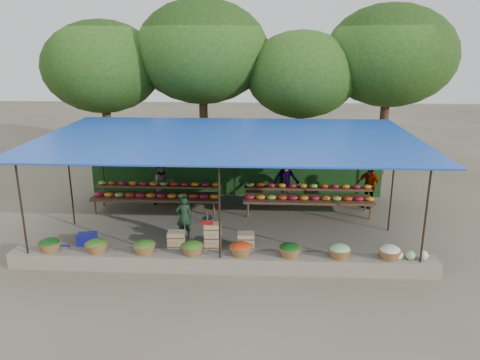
{
  "coord_description": "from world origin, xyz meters",
  "views": [
    {
      "loc": [
        1.01,
        -13.23,
        5.48
      ],
      "look_at": [
        0.33,
        0.2,
        1.45
      ],
      "focal_mm": 35.0,
      "sensor_mm": 36.0,
      "label": 1
    }
  ],
  "objects_px": {
    "blue_crate_front": "(59,252)",
    "blue_crate_back": "(87,239)",
    "vendor_seated": "(184,217)",
    "weighing_scale": "(208,221)",
    "crate_counter": "(212,239)"
  },
  "relations": [
    {
      "from": "vendor_seated",
      "to": "blue_crate_front",
      "type": "bearing_deg",
      "value": 15.18
    },
    {
      "from": "vendor_seated",
      "to": "blue_crate_front",
      "type": "relative_size",
      "value": 2.66
    },
    {
      "from": "weighing_scale",
      "to": "vendor_seated",
      "type": "height_order",
      "value": "vendor_seated"
    },
    {
      "from": "vendor_seated",
      "to": "blue_crate_front",
      "type": "distance_m",
      "value": 3.45
    },
    {
      "from": "weighing_scale",
      "to": "blue_crate_front",
      "type": "height_order",
      "value": "weighing_scale"
    },
    {
      "from": "vendor_seated",
      "to": "blue_crate_back",
      "type": "distance_m",
      "value": 2.76
    },
    {
      "from": "vendor_seated",
      "to": "weighing_scale",
      "type": "bearing_deg",
      "value": 123.67
    },
    {
      "from": "vendor_seated",
      "to": "blue_crate_front",
      "type": "xyz_separation_m",
      "value": [
        -3.09,
        -1.46,
        -0.49
      ]
    },
    {
      "from": "crate_counter",
      "to": "blue_crate_front",
      "type": "height_order",
      "value": "crate_counter"
    },
    {
      "from": "blue_crate_front",
      "to": "blue_crate_back",
      "type": "height_order",
      "value": "blue_crate_back"
    },
    {
      "from": "blue_crate_back",
      "to": "crate_counter",
      "type": "bearing_deg",
      "value": -13.15
    },
    {
      "from": "crate_counter",
      "to": "vendor_seated",
      "type": "height_order",
      "value": "vendor_seated"
    },
    {
      "from": "crate_counter",
      "to": "weighing_scale",
      "type": "bearing_deg",
      "value": 180.0
    },
    {
      "from": "blue_crate_front",
      "to": "blue_crate_back",
      "type": "bearing_deg",
      "value": 66.11
    },
    {
      "from": "weighing_scale",
      "to": "blue_crate_front",
      "type": "distance_m",
      "value": 3.98
    }
  ]
}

